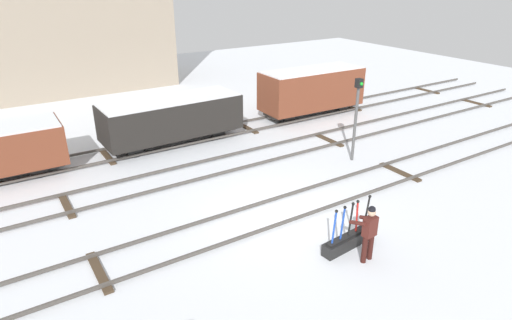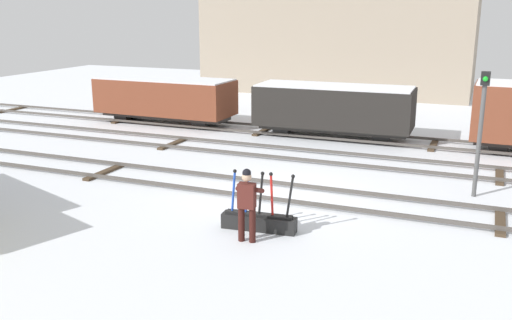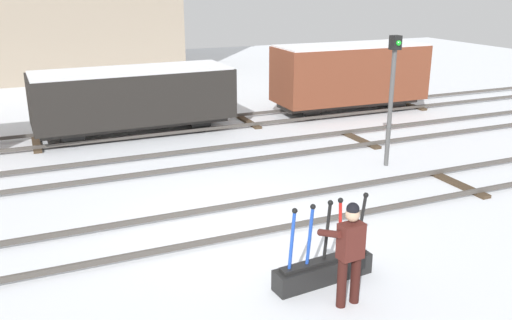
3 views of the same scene
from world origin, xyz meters
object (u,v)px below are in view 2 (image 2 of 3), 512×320
object	(u,v)px
freight_car_near_switch	(333,107)
rail_worker	(247,201)
freight_car_mid_siding	(165,97)
signal_post	(481,121)
switch_lever_frame	(259,220)

from	to	relation	value
freight_car_near_switch	rail_worker	bearing A→B (deg)	-86.34
rail_worker	freight_car_mid_siding	distance (m)	14.31
signal_post	freight_car_near_switch	distance (m)	8.19
signal_post	freight_car_near_switch	bearing A→B (deg)	133.83
freight_car_near_switch	signal_post	bearing A→B (deg)	-47.60
switch_lever_frame	signal_post	xyz separation A→B (m)	(4.64, 4.63, 1.91)
freight_car_near_switch	freight_car_mid_siding	world-z (taller)	freight_car_near_switch
switch_lever_frame	rail_worker	distance (m)	1.01
switch_lever_frame	freight_car_near_switch	size ratio (longest dim) A/B	0.29
switch_lever_frame	freight_car_near_switch	xyz separation A→B (m)	(-0.99, 10.50, 1.00)
switch_lever_frame	rail_worker	size ratio (longest dim) A/B	1.07
switch_lever_frame	freight_car_near_switch	bearing A→B (deg)	90.19
signal_post	freight_car_near_switch	size ratio (longest dim) A/B	0.55
signal_post	freight_car_mid_siding	world-z (taller)	signal_post
signal_post	switch_lever_frame	bearing A→B (deg)	-135.07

